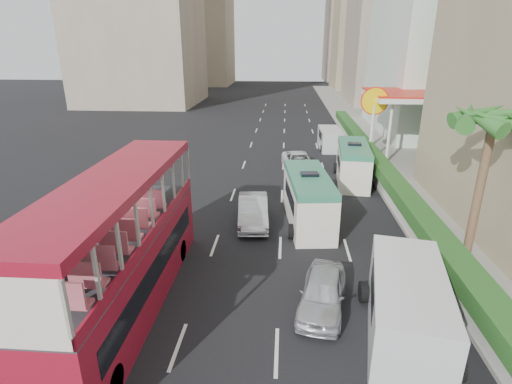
# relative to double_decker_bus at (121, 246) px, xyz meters

# --- Properties ---
(ground_plane) EXTENTS (200.00, 200.00, 0.00)m
(ground_plane) POSITION_rel_double_decker_bus_xyz_m (6.00, 0.00, -2.53)
(ground_plane) COLOR black
(ground_plane) RESTS_ON ground
(double_decker_bus) EXTENTS (2.50, 11.00, 5.06)m
(double_decker_bus) POSITION_rel_double_decker_bus_xyz_m (0.00, 0.00, 0.00)
(double_decker_bus) COLOR maroon
(double_decker_bus) RESTS_ON ground
(car_silver_lane_a) EXTENTS (1.93, 4.57, 1.47)m
(car_silver_lane_a) POSITION_rel_double_decker_bus_xyz_m (4.06, 7.73, -2.53)
(car_silver_lane_a) COLOR silver
(car_silver_lane_a) RESTS_ON ground
(car_silver_lane_b) EXTENTS (2.31, 4.17, 1.34)m
(car_silver_lane_b) POSITION_rel_double_decker_bus_xyz_m (7.22, 0.42, -2.53)
(car_silver_lane_b) COLOR silver
(car_silver_lane_b) RESTS_ON ground
(van_asset) EXTENTS (2.77, 4.82, 1.27)m
(van_asset) POSITION_rel_double_decker_bus_xyz_m (6.78, 18.21, -2.53)
(van_asset) COLOR silver
(van_asset) RESTS_ON ground
(minibus_near) EXTENTS (2.67, 6.30, 2.71)m
(minibus_near) POSITION_rel_double_decker_bus_xyz_m (7.03, 8.06, -1.17)
(minibus_near) COLOR silver
(minibus_near) RESTS_ON ground
(minibus_far) EXTENTS (2.49, 6.14, 2.66)m
(minibus_far) POSITION_rel_double_decker_bus_xyz_m (10.53, 15.37, -1.20)
(minibus_far) COLOR silver
(minibus_far) RESTS_ON ground
(panel_van_near) EXTENTS (3.29, 5.98, 2.26)m
(panel_van_near) POSITION_rel_double_decker_bus_xyz_m (9.83, -0.87, -1.40)
(panel_van_near) COLOR silver
(panel_van_near) RESTS_ON ground
(panel_van_far) EXTENTS (1.96, 4.63, 1.83)m
(panel_van_far) POSITION_rel_double_decker_bus_xyz_m (9.91, 25.09, -1.61)
(panel_van_far) COLOR silver
(panel_van_far) RESTS_ON ground
(sidewalk) EXTENTS (6.00, 120.00, 0.18)m
(sidewalk) POSITION_rel_double_decker_bus_xyz_m (15.00, 25.00, -2.44)
(sidewalk) COLOR #99968C
(sidewalk) RESTS_ON ground
(kerb_wall) EXTENTS (0.30, 44.00, 1.00)m
(kerb_wall) POSITION_rel_double_decker_bus_xyz_m (12.20, 14.00, -1.85)
(kerb_wall) COLOR silver
(kerb_wall) RESTS_ON sidewalk
(hedge) EXTENTS (1.10, 44.00, 0.70)m
(hedge) POSITION_rel_double_decker_bus_xyz_m (12.20, 14.00, -1.00)
(hedge) COLOR #2D6626
(hedge) RESTS_ON kerb_wall
(palm_tree) EXTENTS (0.36, 0.36, 6.40)m
(palm_tree) POSITION_rel_double_decker_bus_xyz_m (13.80, 4.00, 0.85)
(palm_tree) COLOR brown
(palm_tree) RESTS_ON sidewalk
(shell_station) EXTENTS (6.50, 8.00, 5.50)m
(shell_station) POSITION_rel_double_decker_bus_xyz_m (16.00, 23.00, 0.22)
(shell_station) COLOR silver
(shell_station) RESTS_ON ground
(tower_far_b) EXTENTS (14.00, 14.00, 40.00)m
(tower_far_b) POSITION_rel_double_decker_bus_xyz_m (23.00, 104.00, 17.47)
(tower_far_b) COLOR tan
(tower_far_b) RESTS_ON ground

